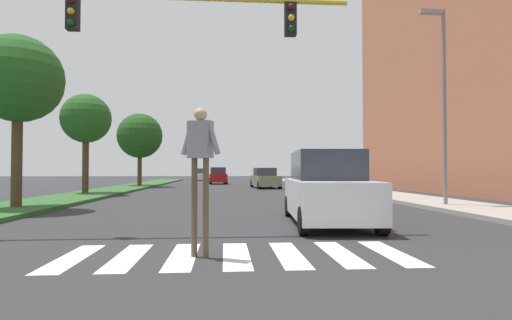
# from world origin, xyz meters

# --- Properties ---
(ground_plane) EXTENTS (140.00, 140.00, 0.00)m
(ground_plane) POSITION_xyz_m (0.00, 30.00, 0.00)
(ground_plane) COLOR #2D2D30
(crosswalk) EXTENTS (5.85, 2.20, 0.01)m
(crosswalk) POSITION_xyz_m (0.00, 7.73, 0.00)
(crosswalk) COLOR silver
(crosswalk) RESTS_ON ground_plane
(median_strip) EXTENTS (3.21, 64.00, 0.15)m
(median_strip) POSITION_xyz_m (-7.83, 28.00, 0.07)
(median_strip) COLOR #2D5B28
(median_strip) RESTS_ON ground_plane
(tree_mid) EXTENTS (3.12, 3.12, 6.15)m
(tree_mid) POSITION_xyz_m (-7.61, 15.79, 4.69)
(tree_mid) COLOR #4C3823
(tree_mid) RESTS_ON median_strip
(tree_far) EXTENTS (2.83, 2.83, 5.72)m
(tree_far) POSITION_xyz_m (-8.25, 24.73, 4.40)
(tree_far) COLOR #4C3823
(tree_far) RESTS_ON median_strip
(tree_distant) EXTENTS (3.85, 3.85, 6.20)m
(tree_distant) POSITION_xyz_m (-7.54, 36.09, 4.41)
(tree_distant) COLOR #4C3823
(tree_distant) RESTS_ON median_strip
(sidewalk_right) EXTENTS (3.00, 64.00, 0.15)m
(sidewalk_right) POSITION_xyz_m (8.71, 28.00, 0.07)
(sidewalk_right) COLOR #9E9991
(sidewalk_right) RESTS_ON ground_plane
(traffic_light_gantry) EXTENTS (9.39, 0.30, 6.00)m
(traffic_light_gantry) POSITION_xyz_m (-3.74, 10.40, 4.38)
(traffic_light_gantry) COLOR gold
(traffic_light_gantry) RESTS_ON median_strip
(street_lamp_right) EXTENTS (1.02, 0.24, 7.50)m
(street_lamp_right) POSITION_xyz_m (8.11, 15.60, 4.59)
(street_lamp_right) COLOR slate
(street_lamp_right) RESTS_ON sidewalk_right
(pedestrian_performer) EXTENTS (0.71, 0.41, 2.49)m
(pedestrian_performer) POSITION_xyz_m (-0.61, 7.62, 1.66)
(pedestrian_performer) COLOR brown
(pedestrian_performer) RESTS_ON ground_plane
(suv_crossing) EXTENTS (2.26, 4.72, 1.97)m
(suv_crossing) POSITION_xyz_m (2.55, 11.54, 0.93)
(suv_crossing) COLOR silver
(suv_crossing) RESTS_ON ground_plane
(sedan_midblock) EXTENTS (2.19, 4.68, 1.64)m
(sedan_midblock) POSITION_xyz_m (3.04, 33.16, 0.76)
(sedan_midblock) COLOR gray
(sedan_midblock) RESTS_ON ground_plane
(sedan_distant) EXTENTS (2.03, 4.15, 1.74)m
(sedan_distant) POSITION_xyz_m (-0.94, 43.13, 0.80)
(sedan_distant) COLOR maroon
(sedan_distant) RESTS_ON ground_plane
(sedan_far_horizon) EXTENTS (1.94, 4.04, 1.69)m
(sedan_far_horizon) POSITION_xyz_m (-3.65, 58.24, 0.78)
(sedan_far_horizon) COLOR silver
(sedan_far_horizon) RESTS_ON ground_plane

